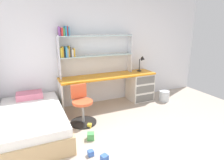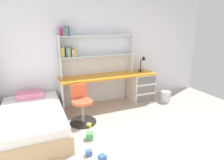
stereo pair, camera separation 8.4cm
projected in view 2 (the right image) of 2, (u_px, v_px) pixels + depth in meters
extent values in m
cube|color=silver|center=(105.00, 49.00, 4.64)|extent=(5.71, 0.06, 2.65)
cube|color=orange|center=(110.00, 76.00, 4.51)|extent=(2.33, 0.55, 0.04)
cube|color=silver|center=(141.00, 87.00, 4.94)|extent=(0.58, 0.52, 0.71)
cube|color=silver|center=(62.00, 97.00, 4.18)|extent=(0.03, 0.50, 0.71)
cube|color=#64625E|center=(146.00, 98.00, 4.77)|extent=(0.52, 0.01, 0.18)
cube|color=#64625E|center=(146.00, 90.00, 4.70)|extent=(0.52, 0.01, 0.18)
cube|color=#64625E|center=(147.00, 80.00, 4.64)|extent=(0.52, 0.01, 0.18)
cube|color=silver|center=(60.00, 57.00, 4.10)|extent=(0.02, 0.22, 0.94)
cube|color=silver|center=(131.00, 53.00, 4.76)|extent=(0.02, 0.22, 0.94)
cube|color=silver|center=(98.00, 55.00, 4.43)|extent=(1.73, 0.22, 0.02)
cube|color=silver|center=(98.00, 36.00, 4.31)|extent=(1.73, 0.22, 0.02)
cube|color=yellow|center=(62.00, 52.00, 4.09)|extent=(0.03, 0.14, 0.20)
cube|color=gold|center=(63.00, 52.00, 4.10)|extent=(0.03, 0.12, 0.23)
cube|color=#26262D|center=(65.00, 54.00, 4.12)|extent=(0.02, 0.13, 0.15)
cube|color=#338CBF|center=(66.00, 52.00, 4.13)|extent=(0.03, 0.18, 0.23)
cube|color=beige|center=(68.00, 53.00, 4.15)|extent=(0.03, 0.13, 0.19)
cube|color=gold|center=(70.00, 51.00, 4.15)|extent=(0.02, 0.13, 0.24)
cube|color=#26262D|center=(71.00, 52.00, 4.16)|extent=(0.02, 0.16, 0.21)
cube|color=beige|center=(73.00, 53.00, 4.18)|extent=(0.04, 0.16, 0.16)
cube|color=gold|center=(75.00, 52.00, 4.20)|extent=(0.03, 0.15, 0.18)
cube|color=purple|center=(60.00, 31.00, 3.97)|extent=(0.03, 0.15, 0.19)
cube|color=red|center=(62.00, 32.00, 3.99)|extent=(0.04, 0.20, 0.17)
cube|color=#4CA559|center=(64.00, 32.00, 4.00)|extent=(0.03, 0.17, 0.17)
cube|color=#338CBF|center=(66.00, 31.00, 4.02)|extent=(0.03, 0.18, 0.20)
cube|color=red|center=(68.00, 31.00, 4.03)|extent=(0.02, 0.14, 0.20)
cube|color=#338CBF|center=(69.00, 31.00, 4.04)|extent=(0.03, 0.15, 0.19)
cylinder|color=black|center=(140.00, 71.00, 4.90)|extent=(0.12, 0.12, 0.02)
cylinder|color=black|center=(141.00, 65.00, 4.86)|extent=(0.02, 0.02, 0.30)
cone|color=black|center=(145.00, 59.00, 4.80)|extent=(0.12, 0.11, 0.13)
cylinder|color=black|center=(83.00, 122.00, 3.80)|extent=(0.52, 0.52, 0.03)
cylinder|color=#A5A8AD|center=(83.00, 113.00, 3.75)|extent=(0.05, 0.05, 0.42)
cylinder|color=#D85933|center=(82.00, 102.00, 3.69)|extent=(0.40, 0.40, 0.05)
cube|color=#D85933|center=(79.00, 91.00, 3.79)|extent=(0.32, 0.08, 0.28)
cube|color=tan|center=(33.00, 125.00, 3.42)|extent=(1.11, 1.86, 0.30)
cube|color=white|center=(32.00, 114.00, 3.36)|extent=(1.05, 1.80, 0.14)
cube|color=#D8728C|center=(30.00, 95.00, 3.93)|extent=(0.50, 0.32, 0.12)
cylinder|color=silver|center=(165.00, 96.00, 4.86)|extent=(0.26, 0.26, 0.27)
cube|color=#479E51|center=(90.00, 136.00, 3.23)|extent=(0.15, 0.15, 0.12)
cube|color=#3860B7|center=(89.00, 153.00, 2.83)|extent=(0.09, 0.09, 0.08)
cube|color=gold|center=(89.00, 125.00, 3.62)|extent=(0.10, 0.10, 0.08)
cube|color=#3860B7|center=(102.00, 158.00, 2.71)|extent=(0.12, 0.12, 0.09)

